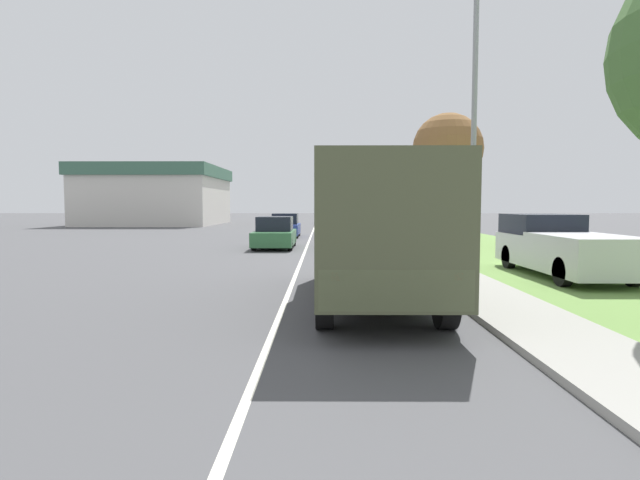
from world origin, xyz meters
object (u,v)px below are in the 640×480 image
pickup_truck (560,246)px  lamp_post (467,102)px  military_truck (373,228)px  car_second_ahead (285,226)px  car_nearest_ahead (275,234)px

pickup_truck → lamp_post: bearing=-153.8°
military_truck → lamp_post: size_ratio=0.93×
car_second_ahead → pickup_truck: (9.52, -17.88, 0.18)m
car_nearest_ahead → pickup_truck: bearing=-45.2°
military_truck → lamp_post: bearing=44.4°
pickup_truck → car_nearest_ahead: bearing=134.8°
car_nearest_ahead → military_truck: bearing=-76.0°
lamp_post → pickup_truck: bearing=26.2°
car_nearest_ahead → car_second_ahead: 8.43m
lamp_post → military_truck: bearing=-135.6°
car_second_ahead → military_truck: bearing=-80.9°
military_truck → car_second_ahead: 22.43m
car_second_ahead → car_nearest_ahead: bearing=-89.1°
car_second_ahead → lamp_post: 20.87m
car_nearest_ahead → pickup_truck: 13.33m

